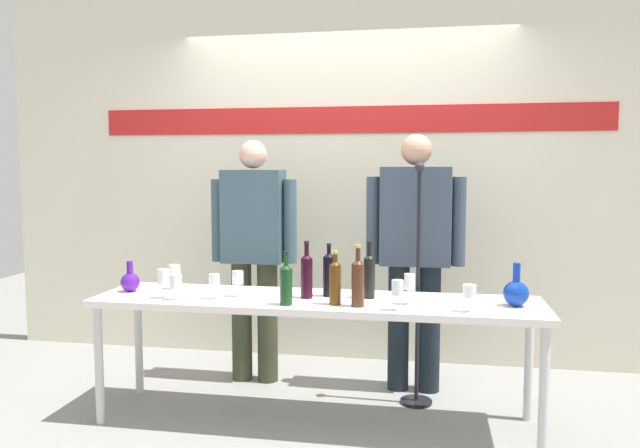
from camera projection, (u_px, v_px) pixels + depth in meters
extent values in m
plane|color=gray|center=(315.00, 421.00, 3.62)|extent=(10.00, 10.00, 0.00)
cube|color=silver|center=(346.00, 165.00, 4.74)|extent=(5.51, 0.10, 3.00)
cube|color=red|center=(345.00, 120.00, 4.65)|extent=(3.86, 0.01, 0.20)
cube|color=white|center=(315.00, 302.00, 3.55)|extent=(2.57, 0.59, 0.04)
cylinder|color=silver|center=(99.00, 365.00, 3.56)|extent=(0.05, 0.05, 0.69)
cylinder|color=silver|center=(544.00, 393.00, 3.13)|extent=(0.05, 0.05, 0.69)
cylinder|color=silver|center=(139.00, 342.00, 4.04)|extent=(0.05, 0.05, 0.69)
cylinder|color=silver|center=(529.00, 362.00, 3.61)|extent=(0.05, 0.05, 0.69)
sphere|color=#4C1794|center=(130.00, 282.00, 3.75)|extent=(0.11, 0.11, 0.11)
cylinder|color=#4C1794|center=(130.00, 268.00, 3.74)|extent=(0.04, 0.04, 0.08)
sphere|color=#0F339A|center=(516.00, 294.00, 3.35)|extent=(0.14, 0.14, 0.14)
cylinder|color=#0F339A|center=(517.00, 273.00, 3.34)|extent=(0.04, 0.04, 0.11)
cylinder|color=#343A25|center=(242.00, 321.00, 4.31)|extent=(0.14, 0.14, 0.83)
cylinder|color=#343A25|center=(268.00, 322.00, 4.28)|extent=(0.14, 0.14, 0.83)
cube|color=#37505C|center=(254.00, 216.00, 4.23)|extent=(0.41, 0.22, 0.63)
cylinder|color=#37505C|center=(218.00, 220.00, 4.27)|extent=(0.09, 0.09, 0.57)
cylinder|color=#37505C|center=(290.00, 221.00, 4.18)|extent=(0.09, 0.09, 0.57)
sphere|color=#DAA48F|center=(253.00, 154.00, 4.19)|extent=(0.19, 0.19, 0.19)
cylinder|color=black|center=(398.00, 327.00, 4.12)|extent=(0.14, 0.14, 0.85)
cylinder|color=black|center=(429.00, 328.00, 4.08)|extent=(0.14, 0.14, 0.85)
cube|color=#344251|center=(415.00, 216.00, 4.03)|extent=(0.45, 0.22, 0.64)
cylinder|color=#344251|center=(373.00, 220.00, 4.08)|extent=(0.09, 0.09, 0.58)
cylinder|color=#344251|center=(459.00, 222.00, 3.99)|extent=(0.09, 0.09, 0.58)
sphere|color=tan|center=(416.00, 150.00, 3.99)|extent=(0.20, 0.20, 0.20)
cylinder|color=black|center=(329.00, 276.00, 3.61)|extent=(0.07, 0.07, 0.23)
cone|color=black|center=(329.00, 255.00, 3.59)|extent=(0.07, 0.07, 0.03)
cylinder|color=black|center=(329.00, 251.00, 3.59)|extent=(0.02, 0.02, 0.06)
cylinder|color=black|center=(329.00, 245.00, 3.59)|extent=(0.03, 0.03, 0.02)
cylinder|color=#4F2D0D|center=(335.00, 285.00, 3.38)|extent=(0.06, 0.06, 0.22)
cone|color=#4F2D0D|center=(335.00, 263.00, 3.37)|extent=(0.06, 0.06, 0.03)
cylinder|color=#4F2D0D|center=(335.00, 259.00, 3.37)|extent=(0.03, 0.03, 0.06)
cylinder|color=gold|center=(335.00, 252.00, 3.37)|extent=(0.03, 0.03, 0.02)
cylinder|color=black|center=(369.00, 278.00, 3.55)|extent=(0.07, 0.07, 0.23)
cone|color=black|center=(369.00, 256.00, 3.54)|extent=(0.07, 0.07, 0.03)
cylinder|color=black|center=(369.00, 251.00, 3.53)|extent=(0.02, 0.02, 0.08)
cylinder|color=black|center=(369.00, 243.00, 3.53)|extent=(0.03, 0.03, 0.02)
cylinder|color=black|center=(307.00, 278.00, 3.55)|extent=(0.07, 0.07, 0.23)
cone|color=black|center=(307.00, 256.00, 3.54)|extent=(0.07, 0.07, 0.03)
cylinder|color=black|center=(307.00, 251.00, 3.54)|extent=(0.03, 0.03, 0.08)
cylinder|color=black|center=(307.00, 242.00, 3.54)|extent=(0.03, 0.03, 0.02)
cylinder|color=#133B19|center=(286.00, 287.00, 3.38)|extent=(0.07, 0.07, 0.20)
cone|color=#133B19|center=(286.00, 266.00, 3.37)|extent=(0.07, 0.07, 0.03)
cylinder|color=#133B19|center=(286.00, 261.00, 3.36)|extent=(0.03, 0.03, 0.08)
cylinder|color=black|center=(286.00, 253.00, 3.36)|extent=(0.03, 0.03, 0.02)
cylinder|color=#472617|center=(358.00, 285.00, 3.34)|extent=(0.07, 0.07, 0.23)
cone|color=#472617|center=(358.00, 262.00, 3.33)|extent=(0.07, 0.07, 0.03)
cylinder|color=#472617|center=(358.00, 256.00, 3.32)|extent=(0.03, 0.03, 0.09)
cylinder|color=gold|center=(358.00, 246.00, 3.32)|extent=(0.03, 0.03, 0.02)
cylinder|color=white|center=(175.00, 289.00, 3.83)|extent=(0.05, 0.05, 0.00)
cylinder|color=white|center=(175.00, 283.00, 3.82)|extent=(0.01, 0.01, 0.07)
cylinder|color=white|center=(175.00, 271.00, 3.82)|extent=(0.07, 0.07, 0.08)
cylinder|color=white|center=(215.00, 299.00, 3.54)|extent=(0.05, 0.05, 0.00)
cylinder|color=white|center=(215.00, 292.00, 3.53)|extent=(0.01, 0.01, 0.07)
cylinder|color=white|center=(214.00, 280.00, 3.53)|extent=(0.06, 0.06, 0.07)
cylinder|color=white|center=(164.00, 298.00, 3.56)|extent=(0.06, 0.06, 0.00)
cylinder|color=white|center=(164.00, 291.00, 3.56)|extent=(0.01, 0.01, 0.08)
cylinder|color=white|center=(163.00, 277.00, 3.55)|extent=(0.07, 0.07, 0.09)
cylinder|color=white|center=(176.00, 300.00, 3.51)|extent=(0.06, 0.06, 0.00)
cylinder|color=white|center=(176.00, 294.00, 3.51)|extent=(0.01, 0.01, 0.06)
cylinder|color=white|center=(176.00, 282.00, 3.50)|extent=(0.07, 0.07, 0.08)
cylinder|color=white|center=(238.00, 296.00, 3.60)|extent=(0.05, 0.05, 0.00)
cylinder|color=white|center=(238.00, 290.00, 3.60)|extent=(0.01, 0.01, 0.07)
cylinder|color=white|center=(238.00, 277.00, 3.59)|extent=(0.07, 0.07, 0.08)
cylinder|color=white|center=(409.00, 304.00, 3.40)|extent=(0.06, 0.06, 0.00)
cylinder|color=white|center=(409.00, 297.00, 3.39)|extent=(0.01, 0.01, 0.08)
cylinder|color=white|center=(409.00, 282.00, 3.39)|extent=(0.06, 0.06, 0.09)
cylinder|color=white|center=(397.00, 310.00, 3.25)|extent=(0.06, 0.06, 0.00)
cylinder|color=white|center=(397.00, 303.00, 3.25)|extent=(0.01, 0.01, 0.08)
cylinder|color=white|center=(398.00, 288.00, 3.24)|extent=(0.06, 0.06, 0.08)
cylinder|color=white|center=(469.00, 312.00, 3.22)|extent=(0.06, 0.06, 0.00)
cylinder|color=white|center=(469.00, 305.00, 3.22)|extent=(0.01, 0.01, 0.07)
cylinder|color=white|center=(469.00, 291.00, 3.21)|extent=(0.07, 0.07, 0.07)
cylinder|color=black|center=(416.00, 401.00, 3.90)|extent=(0.20, 0.20, 0.02)
cylinder|color=black|center=(418.00, 290.00, 3.83)|extent=(0.02, 0.02, 1.46)
sphere|color=#232328|center=(420.00, 167.00, 3.76)|extent=(0.06, 0.06, 0.06)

